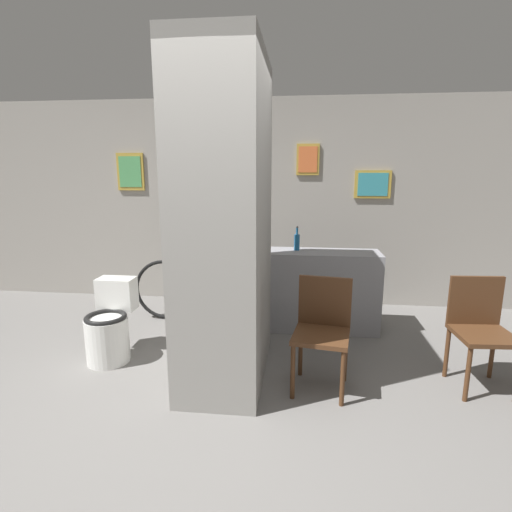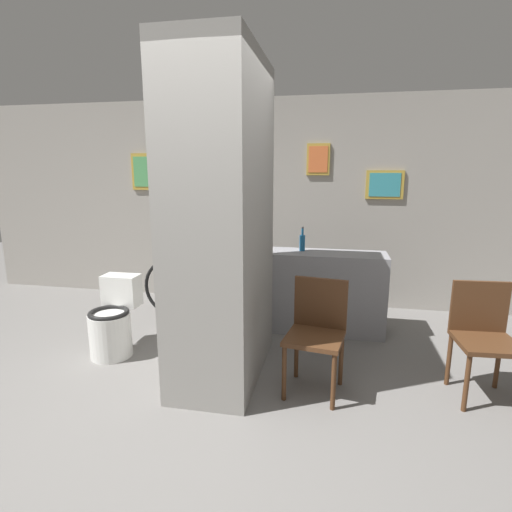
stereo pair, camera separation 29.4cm
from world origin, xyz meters
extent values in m
plane|color=slate|center=(0.00, 0.00, 0.00)|extent=(14.00, 14.00, 0.00)
cube|color=gray|center=(0.00, 2.63, 1.30)|extent=(8.00, 0.06, 2.60)
cube|color=#B79338|center=(-1.60, 2.58, 1.70)|extent=(0.36, 0.02, 0.48)
cube|color=#4C9959|center=(-1.60, 2.57, 1.70)|extent=(0.30, 0.01, 0.39)
cube|color=#B79338|center=(1.50, 2.58, 1.55)|extent=(0.44, 0.02, 0.34)
cube|color=teal|center=(1.50, 2.57, 1.55)|extent=(0.36, 0.01, 0.28)
cube|color=#B79338|center=(0.70, 2.58, 1.85)|extent=(0.28, 0.02, 0.38)
cube|color=#D86633|center=(0.70, 2.57, 1.85)|extent=(0.23, 0.01, 0.31)
cube|color=gray|center=(0.03, 0.64, 1.30)|extent=(0.64, 1.29, 2.60)
cylinder|color=#593319|center=(-0.30, 0.39, 1.55)|extent=(0.03, 0.40, 0.40)
cylinder|color=red|center=(-0.32, 0.39, 1.55)|extent=(0.01, 0.07, 0.07)
cube|color=gray|center=(0.82, 1.71, 0.43)|extent=(1.34, 0.44, 0.87)
cylinder|color=silver|center=(-1.10, 0.69, 0.21)|extent=(0.38, 0.38, 0.42)
torus|color=black|center=(-1.10, 0.69, 0.43)|extent=(0.37, 0.37, 0.04)
cube|color=silver|center=(-1.10, 0.94, 0.57)|extent=(0.35, 0.20, 0.31)
cylinder|color=#4C2D19|center=(0.60, 0.27, 0.22)|extent=(0.04, 0.04, 0.44)
cylinder|color=#4C2D19|center=(0.97, 0.21, 0.22)|extent=(0.04, 0.04, 0.44)
cylinder|color=#4C2D19|center=(0.66, 0.64, 0.22)|extent=(0.04, 0.04, 0.44)
cylinder|color=#4C2D19|center=(1.02, 0.58, 0.22)|extent=(0.04, 0.04, 0.44)
cube|color=#4C2D19|center=(0.81, 0.43, 0.46)|extent=(0.49, 0.49, 0.04)
cube|color=#4C2D19|center=(0.84, 0.62, 0.68)|extent=(0.43, 0.10, 0.41)
cylinder|color=#4C2D19|center=(1.91, 0.38, 0.22)|extent=(0.04, 0.04, 0.44)
cylinder|color=#4C2D19|center=(1.89, 0.75, 0.22)|extent=(0.04, 0.04, 0.44)
cylinder|color=#4C2D19|center=(2.26, 0.78, 0.22)|extent=(0.04, 0.04, 0.44)
cube|color=#4C2D19|center=(2.08, 0.58, 0.46)|extent=(0.45, 0.45, 0.04)
cube|color=#4C2D19|center=(2.07, 0.78, 0.68)|extent=(0.43, 0.06, 0.41)
torus|color=black|center=(-0.93, 1.79, 0.36)|extent=(0.71, 0.04, 0.71)
torus|color=black|center=(0.13, 1.79, 0.36)|extent=(0.71, 0.04, 0.71)
cylinder|color=#266633|center=(-0.40, 1.79, 0.54)|extent=(0.98, 0.04, 0.04)
cylinder|color=#266633|center=(-0.66, 1.79, 0.54)|extent=(0.03, 0.03, 0.37)
cylinder|color=#266633|center=(0.08, 1.79, 0.54)|extent=(0.03, 0.03, 0.34)
cube|color=black|center=(-0.66, 1.79, 0.75)|extent=(0.16, 0.06, 0.04)
cylinder|color=#262626|center=(0.08, 1.79, 0.71)|extent=(0.03, 0.42, 0.03)
cylinder|color=#19598C|center=(0.59, 1.76, 0.95)|extent=(0.06, 0.06, 0.17)
cylinder|color=#19598C|center=(0.59, 1.76, 1.08)|extent=(0.02, 0.02, 0.07)
sphere|color=#333333|center=(0.59, 1.76, 1.12)|extent=(0.03, 0.03, 0.03)
camera|label=1|loc=(0.63, -2.52, 1.73)|focal=28.00mm
camera|label=2|loc=(0.92, -2.48, 1.73)|focal=28.00mm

